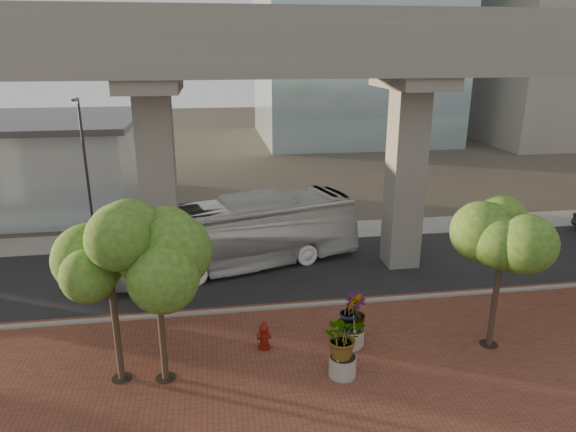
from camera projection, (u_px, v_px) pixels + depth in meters
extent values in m
plane|color=#3E362D|center=(293.00, 288.00, 24.27)|extent=(160.00, 160.00, 0.00)
cube|color=brown|center=(332.00, 394.00, 16.75)|extent=(70.00, 13.00, 0.06)
cube|color=black|center=(286.00, 270.00, 26.15)|extent=(90.00, 8.00, 0.04)
cube|color=gray|center=(300.00, 306.00, 22.37)|extent=(70.00, 0.25, 0.16)
cube|color=gray|center=(273.00, 234.00, 31.31)|extent=(90.00, 3.00, 0.06)
cube|color=gray|center=(292.00, 55.00, 21.40)|extent=(72.00, 2.40, 1.80)
cube|color=gray|center=(281.00, 55.00, 24.41)|extent=(72.00, 2.40, 1.80)
cube|color=gray|center=(296.00, 18.00, 19.93)|extent=(72.00, 0.12, 1.00)
cube|color=gray|center=(278.00, 24.00, 25.01)|extent=(72.00, 0.12, 1.00)
cube|color=#9B978C|center=(564.00, 38.00, 59.87)|extent=(18.00, 16.00, 24.00)
imported|color=silver|center=(235.00, 235.00, 26.01)|extent=(13.21, 6.45, 3.59)
cylinder|color=#67130B|center=(264.00, 347.00, 19.26)|extent=(0.48, 0.48, 0.11)
cylinder|color=#67130B|center=(264.00, 338.00, 19.14)|extent=(0.32, 0.32, 0.77)
sphere|color=#67130B|center=(264.00, 328.00, 19.02)|extent=(0.37, 0.37, 0.37)
cylinder|color=#67130B|center=(264.00, 324.00, 18.97)|extent=(0.11, 0.11, 0.13)
cylinder|color=#67130B|center=(264.00, 336.00, 19.12)|extent=(0.53, 0.21, 0.21)
cylinder|color=#ACA69B|center=(342.00, 366.00, 17.56)|extent=(0.94, 0.94, 0.73)
imported|color=#2D5917|center=(344.00, 336.00, 17.21)|extent=(2.09, 2.09, 1.57)
cylinder|color=#A7A497|center=(354.00, 336.00, 19.46)|extent=(0.79, 0.79, 0.62)
imported|color=#2D5917|center=(355.00, 312.00, 19.14)|extent=(1.94, 1.94, 1.46)
cylinder|color=gray|center=(350.00, 337.00, 19.32)|extent=(0.92, 0.92, 0.71)
imported|color=#2D5917|center=(351.00, 311.00, 18.97)|extent=(2.04, 2.04, 1.53)
cylinder|color=#4E3F2C|center=(117.00, 333.00, 16.95)|extent=(0.22, 0.22, 3.53)
cylinder|color=black|center=(122.00, 378.00, 17.49)|extent=(0.70, 0.70, 0.01)
cylinder|color=#4E3F2C|center=(162.00, 336.00, 17.01)|extent=(0.22, 0.22, 3.23)
cylinder|color=black|center=(166.00, 378.00, 17.51)|extent=(0.70, 0.70, 0.01)
cylinder|color=#4E3F2C|center=(494.00, 305.00, 18.99)|extent=(0.22, 0.22, 3.31)
cylinder|color=black|center=(489.00, 344.00, 19.50)|extent=(0.70, 0.70, 0.01)
cylinder|color=#2F2E34|center=(87.00, 175.00, 28.24)|extent=(0.14, 0.14, 8.22)
cube|color=#2F2E34|center=(75.00, 100.00, 26.49)|extent=(0.15, 1.03, 0.15)
cube|color=silver|center=(73.00, 103.00, 26.04)|extent=(0.41, 0.21, 0.12)
cylinder|color=#323137|center=(413.00, 175.00, 30.27)|extent=(0.13, 0.13, 7.29)
cube|color=#323137|center=(421.00, 113.00, 28.71)|extent=(0.14, 0.91, 0.14)
cube|color=silver|center=(424.00, 116.00, 28.31)|extent=(0.36, 0.18, 0.11)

